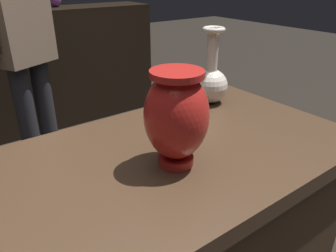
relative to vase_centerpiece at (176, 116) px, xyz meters
The scene contains 4 objects.
back_display_shelf 2.30m from the vase_centerpiece, 90.17° to the left, with size 2.60×0.40×0.99m.
vase_centerpiece is the anchor object (origin of this frame).
vase_tall_behind 0.48m from the vase_centerpiece, 36.01° to the left, with size 0.13×0.13×0.28m.
visitor_center_back 1.40m from the vase_centerpiece, 90.30° to the left, with size 0.43×0.31×1.59m.
Camera 1 is at (-0.45, -0.64, 1.26)m, focal length 34.92 mm.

